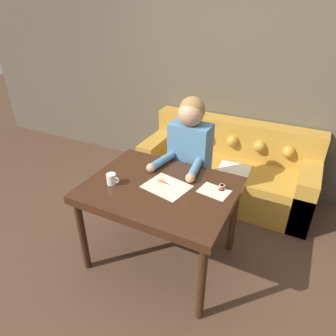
# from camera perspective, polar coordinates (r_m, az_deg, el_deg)

# --- Properties ---
(ground_plane) EXTENTS (16.00, 16.00, 0.00)m
(ground_plane) POSITION_cam_1_polar(r_m,az_deg,el_deg) (2.80, -0.11, -18.19)
(ground_plane) COLOR #4C3323
(wall_back) EXTENTS (8.00, 0.06, 2.60)m
(wall_back) POSITION_cam_1_polar(r_m,az_deg,el_deg) (3.60, 13.06, 16.56)
(wall_back) COLOR brown
(wall_back) RESTS_ON ground_plane
(dining_table) EXTENTS (1.18, 0.90, 0.78)m
(dining_table) POSITION_cam_1_polar(r_m,az_deg,el_deg) (2.42, -1.49, -5.15)
(dining_table) COLOR #381E11
(dining_table) RESTS_ON ground_plane
(couch) EXTENTS (1.93, 0.78, 0.86)m
(couch) POSITION_cam_1_polar(r_m,az_deg,el_deg) (3.58, 11.15, -0.46)
(couch) COLOR #B7842D
(couch) RESTS_ON ground_plane
(person) EXTENTS (0.45, 0.60, 1.34)m
(person) POSITION_cam_1_polar(r_m,az_deg,el_deg) (2.86, 4.04, 0.84)
(person) COLOR #33281E
(person) RESTS_ON ground_plane
(pattern_paper_main) EXTENTS (0.39, 0.34, 0.00)m
(pattern_paper_main) POSITION_cam_1_polar(r_m,az_deg,el_deg) (2.37, -0.27, -3.55)
(pattern_paper_main) COLOR beige
(pattern_paper_main) RESTS_ON dining_table
(pattern_paper_offcut) EXTENTS (0.25, 0.20, 0.00)m
(pattern_paper_offcut) POSITION_cam_1_polar(r_m,az_deg,el_deg) (2.34, 8.77, -4.41)
(pattern_paper_offcut) COLOR beige
(pattern_paper_offcut) RESTS_ON dining_table
(scissors) EXTENTS (0.21, 0.11, 0.01)m
(scissors) POSITION_cam_1_polar(r_m,az_deg,el_deg) (2.42, -0.68, -2.79)
(scissors) COLOR silver
(scissors) RESTS_ON dining_table
(mug) EXTENTS (0.11, 0.08, 0.09)m
(mug) POSITION_cam_1_polar(r_m,az_deg,el_deg) (2.42, -10.69, -2.07)
(mug) COLOR silver
(mug) RESTS_ON dining_table
(thread_spool) EXTENTS (0.04, 0.04, 0.05)m
(thread_spool) POSITION_cam_1_polar(r_m,az_deg,el_deg) (2.36, 10.21, -3.69)
(thread_spool) COLOR red
(thread_spool) RESTS_ON dining_table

